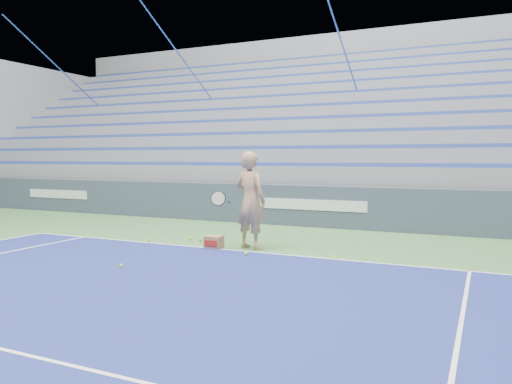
% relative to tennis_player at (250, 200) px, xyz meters
% --- Properties ---
extents(sponsor_barrier, '(30.00, 0.32, 1.10)m').
position_rel_tennis_player_xyz_m(sponsor_barrier, '(0.02, 3.63, -0.44)').
color(sponsor_barrier, '#384355').
rests_on(sponsor_barrier, ground).
extents(bleachers, '(31.00, 9.15, 7.30)m').
position_rel_tennis_player_xyz_m(bleachers, '(0.01, 9.35, 1.37)').
color(bleachers, gray).
rests_on(bleachers, ground).
extents(tennis_player, '(1.02, 0.94, 1.97)m').
position_rel_tennis_player_xyz_m(tennis_player, '(0.00, 0.00, 0.00)').
color(tennis_player, tan).
rests_on(tennis_player, ground).
extents(ball_box, '(0.35, 0.28, 0.26)m').
position_rel_tennis_player_xyz_m(ball_box, '(-0.67, -0.31, -0.86)').
color(ball_box, '#946848').
rests_on(ball_box, ground).
extents(tennis_ball_0, '(0.07, 0.07, 0.07)m').
position_rel_tennis_player_xyz_m(tennis_ball_0, '(-1.68, 0.37, -0.95)').
color(tennis_ball_0, '#ACD62B').
rests_on(tennis_ball_0, ground).
extents(tennis_ball_1, '(0.07, 0.07, 0.07)m').
position_rel_tennis_player_xyz_m(tennis_ball_1, '(-1.39, 0.33, -0.95)').
color(tennis_ball_1, '#ACD62B').
rests_on(tennis_ball_1, ground).
extents(tennis_ball_2, '(0.07, 0.07, 0.07)m').
position_rel_tennis_player_xyz_m(tennis_ball_2, '(1.86, -0.32, -0.95)').
color(tennis_ball_2, '#ACD62B').
rests_on(tennis_ball_2, ground).
extents(tennis_ball_3, '(0.07, 0.07, 0.07)m').
position_rel_tennis_player_xyz_m(tennis_ball_3, '(-2.35, -0.25, -0.95)').
color(tennis_ball_3, '#ACD62B').
rests_on(tennis_ball_3, ground).
extents(tennis_ball_4, '(0.07, 0.07, 0.07)m').
position_rel_tennis_player_xyz_m(tennis_ball_4, '(-0.64, 0.01, -0.95)').
color(tennis_ball_4, '#ACD62B').
rests_on(tennis_ball_4, ground).
extents(tennis_ball_5, '(0.07, 0.07, 0.07)m').
position_rel_tennis_player_xyz_m(tennis_ball_5, '(0.25, -0.72, -0.95)').
color(tennis_ball_5, '#ACD62B').
rests_on(tennis_ball_5, ground).
extents(tennis_ball_6, '(0.07, 0.07, 0.07)m').
position_rel_tennis_player_xyz_m(tennis_ball_6, '(-1.20, -2.52, -0.95)').
color(tennis_ball_6, '#ACD62B').
rests_on(tennis_ball_6, ground).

